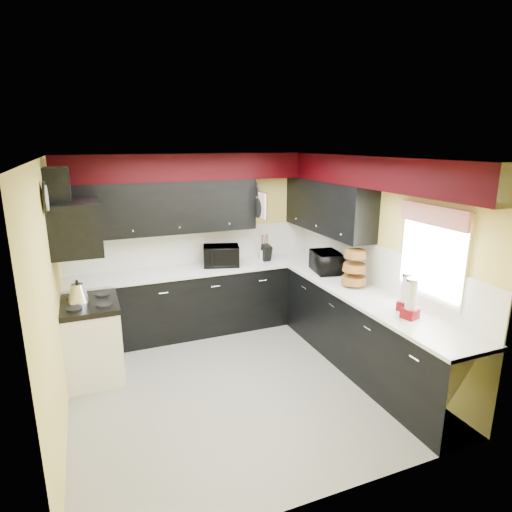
{
  "coord_description": "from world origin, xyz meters",
  "views": [
    {
      "loc": [
        -1.45,
        -4.1,
        2.65
      ],
      "look_at": [
        0.48,
        0.67,
        1.27
      ],
      "focal_mm": 30.0,
      "sensor_mm": 36.0,
      "label": 1
    }
  ],
  "objects_px": {
    "utensil_crock": "(264,255)",
    "kettle": "(78,293)",
    "knife_block": "(266,253)",
    "toaster_oven": "(221,256)",
    "microwave": "(326,262)"
  },
  "relations": [
    {
      "from": "utensil_crock",
      "to": "kettle",
      "type": "bearing_deg",
      "value": -163.7
    },
    {
      "from": "knife_block",
      "to": "kettle",
      "type": "height_order",
      "value": "knife_block"
    },
    {
      "from": "toaster_oven",
      "to": "utensil_crock",
      "type": "bearing_deg",
      "value": 18.49
    },
    {
      "from": "utensil_crock",
      "to": "toaster_oven",
      "type": "bearing_deg",
      "value": -176.75
    },
    {
      "from": "microwave",
      "to": "kettle",
      "type": "xyz_separation_m",
      "value": [
        -3.13,
        0.11,
        -0.05
      ]
    },
    {
      "from": "microwave",
      "to": "kettle",
      "type": "distance_m",
      "value": 3.13
    },
    {
      "from": "microwave",
      "to": "knife_block",
      "type": "relative_size",
      "value": 2.06
    },
    {
      "from": "microwave",
      "to": "utensil_crock",
      "type": "height_order",
      "value": "microwave"
    },
    {
      "from": "utensil_crock",
      "to": "knife_block",
      "type": "xyz_separation_m",
      "value": [
        0.0,
        -0.05,
        0.04
      ]
    },
    {
      "from": "knife_block",
      "to": "kettle",
      "type": "bearing_deg",
      "value": -171.16
    },
    {
      "from": "toaster_oven",
      "to": "microwave",
      "type": "distance_m",
      "value": 1.48
    },
    {
      "from": "toaster_oven",
      "to": "kettle",
      "type": "distance_m",
      "value": 2.03
    },
    {
      "from": "knife_block",
      "to": "microwave",
      "type": "bearing_deg",
      "value": -62.59
    },
    {
      "from": "toaster_oven",
      "to": "microwave",
      "type": "height_order",
      "value": "toaster_oven"
    },
    {
      "from": "toaster_oven",
      "to": "kettle",
      "type": "relative_size",
      "value": 2.17
    }
  ]
}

